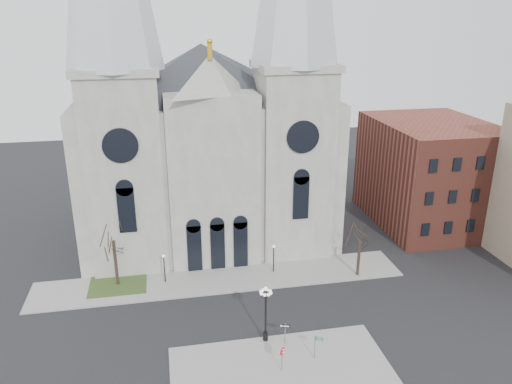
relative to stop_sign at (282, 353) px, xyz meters
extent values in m
plane|color=black|center=(-2.99, 4.66, -1.82)|extent=(160.00, 160.00, 0.00)
cube|color=gray|center=(0.01, -0.34, -1.75)|extent=(18.00, 10.00, 0.14)
cube|color=gray|center=(-2.99, 15.66, -1.75)|extent=(40.00, 6.00, 0.14)
cube|color=#344B20|center=(-13.99, 16.66, -1.73)|extent=(6.00, 5.00, 0.18)
cube|color=gray|center=(-2.99, 30.66, 7.18)|extent=(30.00, 24.00, 18.00)
pyramid|color=#2D3035|center=(-2.99, 30.66, 22.18)|extent=(33.00, 26.40, 6.00)
cube|color=gray|center=(-12.49, 22.16, 9.18)|extent=(8.00, 8.00, 22.00)
cylinder|color=black|center=(-12.49, 18.11, 13.18)|extent=(3.60, 0.30, 3.60)
cube|color=gray|center=(6.51, 22.16, 9.18)|extent=(8.00, 8.00, 22.00)
cylinder|color=black|center=(6.51, 18.11, 13.18)|extent=(3.60, 0.30, 3.60)
cube|color=gray|center=(-2.99, 20.66, 7.93)|extent=(10.00, 5.00, 19.50)
pyramid|color=gray|center=(-2.99, 20.66, 19.68)|extent=(11.00, 5.00, 4.00)
cube|color=brown|center=(27.01, 26.66, 5.18)|extent=(14.00, 18.00, 14.00)
cylinder|color=black|center=(-13.99, 16.66, 0.80)|extent=(0.32, 0.32, 5.25)
cylinder|color=black|center=(12.01, 13.66, 0.28)|extent=(0.32, 0.32, 4.20)
cylinder|color=black|center=(-8.99, 16.16, -0.18)|extent=(0.12, 0.12, 3.00)
sphere|color=white|center=(-8.99, 16.16, 1.42)|extent=(0.32, 0.32, 0.32)
cylinder|color=black|center=(3.01, 16.16, -0.18)|extent=(0.12, 0.12, 3.00)
sphere|color=white|center=(3.01, 16.16, 1.42)|extent=(0.32, 0.32, 0.32)
cylinder|color=slate|center=(0.00, 0.00, -0.55)|extent=(0.09, 0.09, 2.27)
cylinder|color=red|center=(0.00, 0.00, 0.24)|extent=(0.76, 0.28, 0.79)
cylinder|color=white|center=(0.00, 0.00, 0.24)|extent=(0.81, 0.28, 0.85)
cube|color=white|center=(0.00, 0.00, 0.37)|extent=(0.42, 0.15, 0.10)
cube|color=white|center=(0.00, 0.00, 0.11)|extent=(0.48, 0.17, 0.10)
cylinder|color=black|center=(-0.47, 4.16, 0.71)|extent=(0.17, 0.17, 4.78)
cylinder|color=black|center=(-0.47, 4.16, -1.27)|extent=(0.46, 0.46, 0.83)
sphere|color=white|center=(-0.47, 4.16, 3.56)|extent=(0.33, 0.33, 0.33)
cylinder|color=slate|center=(1.13, 3.42, -0.66)|extent=(0.09, 0.09, 2.04)
cube|color=black|center=(1.13, 3.42, 0.11)|extent=(0.85, 0.34, 0.29)
cylinder|color=slate|center=(3.08, 1.00, -0.57)|extent=(0.09, 0.09, 2.23)
cube|color=#0C5A2C|center=(3.41, 0.87, 0.39)|extent=(0.59, 0.27, 0.15)
cube|color=#0C5A2C|center=(3.41, 0.87, 0.19)|extent=(0.59, 0.27, 0.15)
camera|label=1|loc=(-8.40, -32.16, 25.93)|focal=35.00mm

